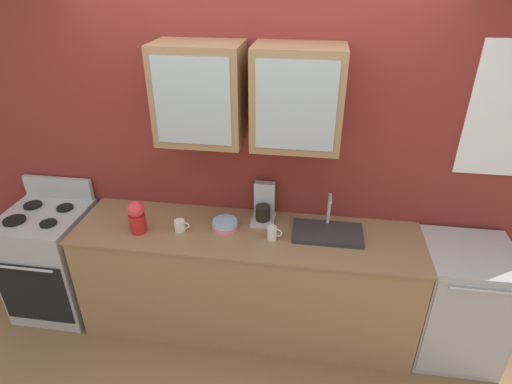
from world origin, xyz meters
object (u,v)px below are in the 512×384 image
at_px(cup_near_sink, 272,233).
at_px(cup_near_bowls, 180,225).
at_px(bowl_stack, 225,225).
at_px(stove_range, 54,261).
at_px(coffee_maker, 264,207).
at_px(sink_faucet, 328,232).
at_px(dishwasher, 458,302).
at_px(vase, 137,217).

bearing_deg(cup_near_sink, cup_near_bowls, 179.17).
relative_size(bowl_stack, cup_near_bowls, 1.73).
xyz_separation_m(bowl_stack, cup_near_bowls, (-0.31, -0.07, 0.01)).
height_order(stove_range, coffee_maker, coffee_maker).
bearing_deg(sink_faucet, dishwasher, -3.77).
relative_size(sink_faucet, bowl_stack, 2.60).
relative_size(sink_faucet, cup_near_sink, 4.79).
relative_size(cup_near_sink, coffee_maker, 0.36).
distance_m(bowl_stack, vase, 0.63).
bearing_deg(bowl_stack, coffee_maker, 32.45).
height_order(bowl_stack, cup_near_bowls, cup_near_bowls).
bearing_deg(stove_range, dishwasher, -0.08).
bearing_deg(vase, coffee_maker, 18.84).
xyz_separation_m(cup_near_sink, cup_near_bowls, (-0.67, 0.01, -0.01)).
relative_size(stove_range, vase, 4.35).
height_order(stove_range, vase, vase).
bearing_deg(dishwasher, sink_faucet, 176.23).
height_order(vase, cup_near_bowls, vase).
relative_size(cup_near_sink, dishwasher, 0.12).
bearing_deg(sink_faucet, stove_range, -178.43).
bearing_deg(vase, dishwasher, 2.37).
bearing_deg(dishwasher, bowl_stack, 178.87).
relative_size(dishwasher, coffee_maker, 3.10).
bearing_deg(sink_faucet, cup_near_sink, -163.35).
distance_m(bowl_stack, cup_near_bowls, 0.32).
bearing_deg(cup_near_bowls, cup_near_sink, -0.83).
relative_size(stove_range, bowl_stack, 5.63).
relative_size(sink_faucet, vase, 2.01).
bearing_deg(sink_faucet, vase, -173.22).
xyz_separation_m(bowl_stack, coffee_maker, (0.26, 0.17, 0.08)).
distance_m(sink_faucet, cup_near_bowls, 1.06).
bearing_deg(cup_near_bowls, coffee_maker, 22.71).
height_order(vase, cup_near_sink, vase).
height_order(bowl_stack, vase, vase).
relative_size(stove_range, sink_faucet, 2.17).
xyz_separation_m(stove_range, vase, (0.84, -0.10, 0.57)).
distance_m(stove_range, cup_near_sink, 1.87).
relative_size(stove_range, dishwasher, 1.20).
distance_m(vase, cup_near_sink, 0.97).
relative_size(stove_range, cup_near_bowls, 9.76).
bearing_deg(vase, cup_near_bowls, 10.70).
relative_size(bowl_stack, vase, 0.77).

